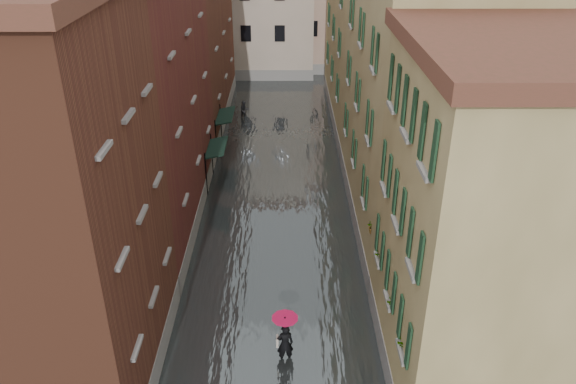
{
  "coord_description": "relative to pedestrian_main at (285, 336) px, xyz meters",
  "views": [
    {
      "loc": [
        0.49,
        -16.98,
        15.25
      ],
      "look_at": [
        0.6,
        6.22,
        3.0
      ],
      "focal_mm": 35.0,
      "sensor_mm": 36.0,
      "label": 1
    }
  ],
  "objects": [
    {
      "name": "awning_near",
      "position": [
        -3.94,
        14.13,
        1.21
      ],
      "size": [
        1.09,
        2.86,
        2.8
      ],
      "color": "black",
      "rests_on": "ground"
    },
    {
      "name": "window_planters",
      "position": [
        3.67,
        0.77,
        2.26
      ],
      "size": [
        0.59,
        7.72,
        0.84
      ],
      "color": "brown",
      "rests_on": "ground"
    },
    {
      "name": "building_right_mid",
      "position": [
        6.55,
        10.55,
        5.25
      ],
      "size": [
        6.0,
        14.0,
        13.0
      ],
      "primitive_type": "cube",
      "color": "tan",
      "rests_on": "ground"
    },
    {
      "name": "building_end_pink",
      "position": [
        5.55,
        41.55,
        4.75
      ],
      "size": [
        10.0,
        9.0,
        12.0
      ],
      "primitive_type": "cube",
      "color": "tan",
      "rests_on": "ground"
    },
    {
      "name": "awning_far",
      "position": [
        -3.94,
        19.36,
        1.22
      ],
      "size": [
        1.09,
        3.11,
        2.8
      ],
      "color": "black",
      "rests_on": "ground"
    },
    {
      "name": "building_left_far",
      "position": [
        -7.45,
        25.55,
        5.75
      ],
      "size": [
        6.0,
        16.0,
        14.0
      ],
      "primitive_type": "cube",
      "color": "brown",
      "rests_on": "ground"
    },
    {
      "name": "pedestrian_far",
      "position": [
        -3.11,
        25.42,
        -0.51
      ],
      "size": [
        0.88,
        0.8,
        1.48
      ],
      "primitive_type": "imported",
      "rotation": [
        0.0,
        0.0,
        0.4
      ],
      "color": "black",
      "rests_on": "ground"
    },
    {
      "name": "building_left_near",
      "position": [
        -7.45,
        -0.45,
        5.25
      ],
      "size": [
        6.0,
        8.0,
        13.0
      ],
      "primitive_type": "cube",
      "color": "brown",
      "rests_on": "ground"
    },
    {
      "name": "ground",
      "position": [
        -0.45,
        1.55,
        -1.25
      ],
      "size": [
        120.0,
        120.0,
        0.0
      ],
      "primitive_type": "plane",
      "color": "#5A5A5D",
      "rests_on": "ground"
    },
    {
      "name": "building_right_near",
      "position": [
        6.55,
        -0.45,
        4.5
      ],
      "size": [
        6.0,
        8.0,
        11.5
      ],
      "primitive_type": "cube",
      "color": "olive",
      "rests_on": "ground"
    },
    {
      "name": "building_end_cream",
      "position": [
        -3.45,
        39.55,
        5.25
      ],
      "size": [
        12.0,
        9.0,
        13.0
      ],
      "primitive_type": "cube",
      "color": "beige",
      "rests_on": "ground"
    },
    {
      "name": "building_right_far",
      "position": [
        6.55,
        25.55,
        4.5
      ],
      "size": [
        6.0,
        16.0,
        11.5
      ],
      "primitive_type": "cube",
      "color": "olive",
      "rests_on": "ground"
    },
    {
      "name": "pedestrian_main",
      "position": [
        0.0,
        0.0,
        0.0
      ],
      "size": [
        0.96,
        0.96,
        2.06
      ],
      "color": "black",
      "rests_on": "ground"
    },
    {
      "name": "building_left_mid",
      "position": [
        -7.45,
        10.55,
        5.0
      ],
      "size": [
        6.0,
        14.0,
        12.5
      ],
      "primitive_type": "cube",
      "color": "#5B281C",
      "rests_on": "ground"
    },
    {
      "name": "floodwater",
      "position": [
        -0.45,
        14.55,
        -1.15
      ],
      "size": [
        10.0,
        60.0,
        0.2
      ],
      "primitive_type": "cube",
      "color": "#3D4343",
      "rests_on": "ground"
    }
  ]
}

